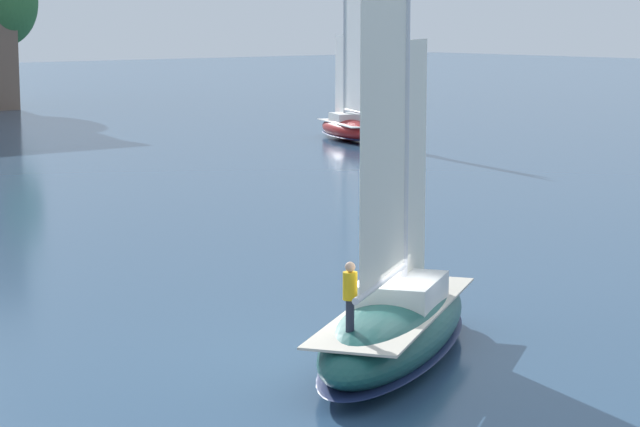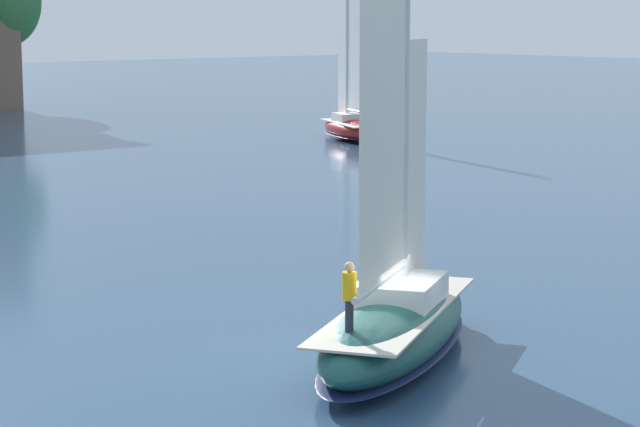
% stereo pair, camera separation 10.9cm
% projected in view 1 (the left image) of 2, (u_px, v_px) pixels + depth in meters
% --- Properties ---
extents(ground_plane, '(400.00, 400.00, 0.00)m').
position_uv_depth(ground_plane, '(395.00, 360.00, 31.65)').
color(ground_plane, '#2D4C6B').
extents(tree_shore_left, '(6.96, 6.96, 14.32)m').
position_uv_depth(tree_shore_left, '(1.00, 2.00, 117.54)').
color(tree_shore_left, brown).
rests_on(tree_shore_left, ground).
extents(sailboat_main, '(9.82, 7.61, 13.56)m').
position_uv_depth(sailboat_main, '(396.00, 319.00, 31.50)').
color(sailboat_main, '#194C47').
rests_on(sailboat_main, ground).
extents(sailboat_moored_mid_channel, '(5.77, 9.31, 12.41)m').
position_uv_depth(sailboat_moored_mid_channel, '(347.00, 126.00, 88.38)').
color(sailboat_moored_mid_channel, maroon).
rests_on(sailboat_moored_mid_channel, ground).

